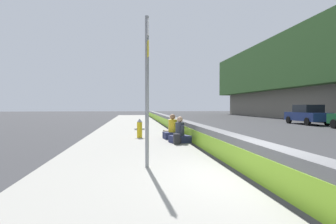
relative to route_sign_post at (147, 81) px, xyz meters
name	(u,v)px	position (x,y,z in m)	size (l,w,h in m)	color
ground_plane	(264,186)	(-1.39, -2.28, -2.21)	(160.00, 160.00, 0.00)	#353538
sidewalk_strip	(132,187)	(-1.39, 0.37, -2.14)	(80.00, 4.40, 0.14)	gray
jersey_barrier	(264,165)	(-1.39, -2.28, -1.79)	(76.00, 0.45, 0.85)	slate
route_sign_post	(147,81)	(0.00, 0.00, 0.00)	(0.44, 0.09, 3.60)	gray
fire_hydrant	(140,128)	(6.37, 0.04, -1.62)	(0.26, 0.46, 0.88)	gold
seated_person_foreground	(180,134)	(4.39, -1.53, -1.74)	(0.80, 0.88, 1.04)	#23284C
seated_person_middle	(173,131)	(5.74, -1.42, -1.73)	(0.75, 0.85, 1.10)	#23284C
seated_person_rear	(172,129)	(6.86, -1.54, -1.74)	(0.71, 0.81, 1.05)	#706651
backpack	(177,139)	(3.92, -1.33, -1.88)	(0.32, 0.28, 0.40)	#232328
parked_car_fourth	(307,115)	(16.01, -14.63, -1.35)	(4.54, 2.03, 1.71)	navy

